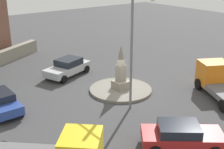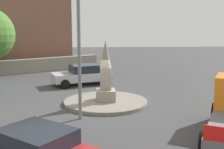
{
  "view_description": "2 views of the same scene",
  "coord_description": "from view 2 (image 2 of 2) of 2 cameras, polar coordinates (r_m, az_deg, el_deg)",
  "views": [
    {
      "loc": [
        -16.54,
        13.4,
        9.1
      ],
      "look_at": [
        -0.22,
        0.99,
        1.59
      ],
      "focal_mm": 48.94,
      "sensor_mm": 36.0,
      "label": 1
    },
    {
      "loc": [
        -16.21,
        0.62,
        4.47
      ],
      "look_at": [
        0.79,
        -0.41,
        1.52
      ],
      "focal_mm": 47.64,
      "sensor_mm": 36.0,
      "label": 2
    }
  ],
  "objects": [
    {
      "name": "ground_plane",
      "position": [
        16.83,
        -1.22,
        -5.58
      ],
      "size": [
        80.0,
        80.0,
        0.0
      ],
      "primitive_type": "plane",
      "color": "#424244"
    },
    {
      "name": "car_silver_approaching",
      "position": [
        21.91,
        -5.68,
        0.01
      ],
      "size": [
        3.13,
        4.62,
        1.47
      ],
      "color": "#B7BABF",
      "rests_on": "ground"
    },
    {
      "name": "corner_building",
      "position": [
        32.52,
        -18.31,
        8.59
      ],
      "size": [
        10.79,
        11.93,
        8.1
      ],
      "primitive_type": "cube",
      "rotation": [
        0.0,
        0.0,
        2.1
      ],
      "color": "brown",
      "rests_on": "ground"
    },
    {
      "name": "monument",
      "position": [
        16.49,
        -1.24,
        -0.37
      ],
      "size": [
        1.07,
        1.07,
        3.37
      ],
      "color": "gray",
      "rests_on": "traffic_island"
    },
    {
      "name": "traffic_island",
      "position": [
        16.81,
        -1.22,
        -5.29
      ],
      "size": [
        4.7,
        4.7,
        0.18
      ],
      "primitive_type": "cylinder",
      "color": "gray",
      "rests_on": "ground"
    },
    {
      "name": "streetlamp",
      "position": [
        13.59,
        -6.44,
        10.99
      ],
      "size": [
        3.6,
        0.28,
        7.89
      ],
      "color": "slate",
      "rests_on": "ground"
    },
    {
      "name": "stone_boundary_wall",
      "position": [
        28.12,
        -15.28,
        1.62
      ],
      "size": [
        7.38,
        12.03,
        1.26
      ],
      "primitive_type": "cube",
      "rotation": [
        0.0,
        0.0,
        2.1
      ],
      "color": "gray",
      "rests_on": "ground"
    }
  ]
}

